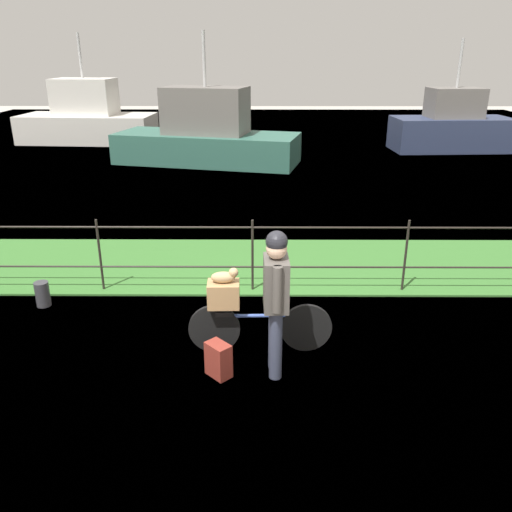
% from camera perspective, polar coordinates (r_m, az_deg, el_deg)
% --- Properties ---
extents(ground_plane, '(60.00, 60.00, 0.00)m').
position_cam_1_polar(ground_plane, '(6.08, -0.63, -12.46)').
color(ground_plane, '#B2ADA3').
extents(grass_strip, '(27.00, 2.40, 0.03)m').
position_cam_1_polar(grass_strip, '(8.85, -0.29, -0.93)').
color(grass_strip, '#38702D').
rests_on(grass_strip, ground).
extents(harbor_water, '(30.00, 30.00, 0.00)m').
position_cam_1_polar(harbor_water, '(18.36, 0.05, 10.86)').
color(harbor_water, '#60849E').
rests_on(harbor_water, ground).
extents(iron_fence, '(18.04, 0.04, 1.12)m').
position_cam_1_polar(iron_fence, '(7.68, -0.39, 0.62)').
color(iron_fence, '#28231E').
rests_on(iron_fence, ground).
extents(bicycle_main, '(1.71, 0.17, 0.61)m').
position_cam_1_polar(bicycle_main, '(6.29, 0.27, -7.70)').
color(bicycle_main, black).
rests_on(bicycle_main, ground).
extents(wooden_crate, '(0.37, 0.28, 0.30)m').
position_cam_1_polar(wooden_crate, '(6.09, -3.55, -4.16)').
color(wooden_crate, '#A87F51').
rests_on(wooden_crate, bicycle_main).
extents(terrier_dog, '(0.32, 0.15, 0.18)m').
position_cam_1_polar(terrier_dog, '(5.99, -3.36, -2.22)').
color(terrier_dog, tan).
rests_on(terrier_dog, wooden_crate).
extents(cyclist_person, '(0.27, 0.54, 1.68)m').
position_cam_1_polar(cyclist_person, '(5.58, 2.18, -3.88)').
color(cyclist_person, '#383D51').
rests_on(cyclist_person, ground).
extents(backpack_on_paving, '(0.32, 0.33, 0.40)m').
position_cam_1_polar(backpack_on_paving, '(5.93, -4.11, -11.18)').
color(backpack_on_paving, maroon).
rests_on(backpack_on_paving, ground).
extents(mooring_bollard, '(0.20, 0.20, 0.36)m').
position_cam_1_polar(mooring_bollard, '(8.02, -22.19, -3.84)').
color(mooring_bollard, '#38383D').
rests_on(mooring_bollard, ground).
extents(moored_boat_near, '(6.06, 3.35, 3.94)m').
position_cam_1_polar(moored_boat_near, '(17.08, -5.39, 12.82)').
color(moored_boat_near, '#336656').
rests_on(moored_boat_near, ground).
extents(moored_boat_mid, '(4.19, 1.98, 3.76)m').
position_cam_1_polar(moored_boat_mid, '(20.50, 20.48, 12.96)').
color(moored_boat_mid, '#2D3856').
rests_on(moored_boat_mid, ground).
extents(moored_boat_far, '(5.20, 2.46, 3.99)m').
position_cam_1_polar(moored_boat_far, '(22.08, -17.86, 13.94)').
color(moored_boat_far, silver).
rests_on(moored_boat_far, ground).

